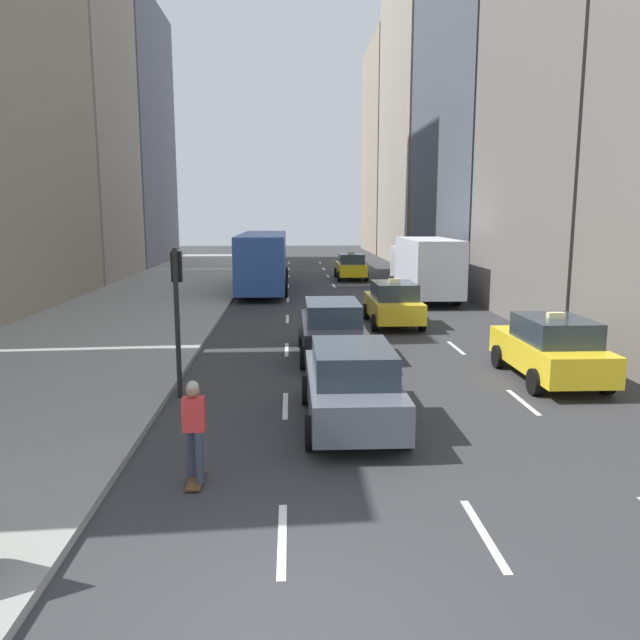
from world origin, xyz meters
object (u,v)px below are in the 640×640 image
at_px(sedan_black_near, 332,329).
at_px(traffic_light_pole, 177,298).
at_px(taxi_second, 551,348).
at_px(box_truck, 424,266).
at_px(sedan_silver_behind, 352,384).
at_px(city_bus, 263,259).
at_px(taxi_third, 393,303).
at_px(taxi_lead, 351,266).
at_px(skateboarder, 194,427).

bearing_deg(sedan_black_near, traffic_light_pole, -134.94).
distance_m(taxi_second, sedan_black_near, 6.33).
relative_size(taxi_second, box_truck, 0.52).
bearing_deg(sedan_silver_behind, city_bus, 96.85).
height_order(sedan_silver_behind, city_bus, city_bus).
bearing_deg(taxi_third, box_truck, 69.14).
distance_m(taxi_lead, taxi_third, 17.40).
xyz_separation_m(sedan_silver_behind, skateboarder, (-2.85, -2.75, 0.08)).
bearing_deg(taxi_third, traffic_light_pole, -125.47).
xyz_separation_m(taxi_lead, box_truck, (2.80, -10.06, 0.83)).
distance_m(city_bus, traffic_light_pole, 21.20).
xyz_separation_m(skateboarder, traffic_light_pole, (-1.10, 5.00, 1.45)).
height_order(sedan_silver_behind, box_truck, box_truck).
relative_size(skateboarder, traffic_light_pole, 0.48).
bearing_deg(skateboarder, traffic_light_pole, 102.45).
relative_size(city_bus, box_truck, 1.38).
height_order(taxi_second, city_bus, city_bus).
xyz_separation_m(taxi_lead, traffic_light_pole, (-6.75, -26.87, 1.53)).
bearing_deg(traffic_light_pole, taxi_second, 5.97).
distance_m(sedan_silver_behind, traffic_light_pole, 4.80).
bearing_deg(box_truck, sedan_black_near, -113.53).
bearing_deg(box_truck, city_bus, 152.71).
xyz_separation_m(taxi_third, traffic_light_pole, (-6.75, -9.47, 1.53)).
bearing_deg(sedan_black_near, city_bus, 99.29).
bearing_deg(taxi_lead, taxi_third, -90.00).
relative_size(taxi_lead, sedan_silver_behind, 0.95).
distance_m(taxi_third, box_truck, 7.91).
xyz_separation_m(taxi_second, traffic_light_pole, (-9.55, -1.00, 1.53)).
relative_size(sedan_silver_behind, city_bus, 0.40).
bearing_deg(city_bus, skateboarder, -90.07).
relative_size(taxi_lead, sedan_black_near, 0.92).
xyz_separation_m(sedan_black_near, sedan_silver_behind, (0.00, -6.21, -0.02)).
bearing_deg(taxi_second, sedan_silver_behind, -149.88).
xyz_separation_m(taxi_lead, sedan_silver_behind, (-2.80, -29.12, 0.00)).
height_order(taxi_lead, skateboarder, taxi_lead).
distance_m(taxi_second, traffic_light_pole, 9.72).
xyz_separation_m(taxi_second, taxi_third, (-2.80, 8.47, 0.00)).
distance_m(sedan_black_near, skateboarder, 9.40).
xyz_separation_m(sedan_black_near, box_truck, (5.60, 12.86, 0.81)).
distance_m(sedan_silver_behind, box_truck, 19.89).
height_order(sedan_silver_behind, traffic_light_pole, traffic_light_pole).
bearing_deg(taxi_second, city_bus, 112.65).
bearing_deg(traffic_light_pole, city_bus, 86.92).
relative_size(box_truck, traffic_light_pole, 2.33).
bearing_deg(sedan_black_near, taxi_third, 63.08).
height_order(taxi_third, box_truck, box_truck).
xyz_separation_m(sedan_black_near, skateboarder, (-2.85, -8.96, 0.06)).
bearing_deg(taxi_lead, box_truck, -74.44).
bearing_deg(traffic_light_pole, taxi_third, 54.53).
xyz_separation_m(taxi_second, sedan_silver_behind, (-5.60, -3.25, 0.00)).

